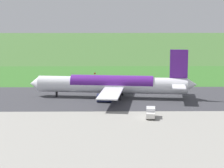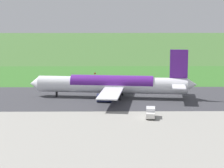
# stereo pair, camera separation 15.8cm
# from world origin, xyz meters

# --- Properties ---
(ground_plane) EXTENTS (800.00, 800.00, 0.00)m
(ground_plane) POSITION_xyz_m (0.00, 0.00, 0.00)
(ground_plane) COLOR #3D662D
(runway_asphalt) EXTENTS (600.00, 40.02, 0.06)m
(runway_asphalt) POSITION_xyz_m (0.00, 0.00, 0.03)
(runway_asphalt) COLOR #38383D
(runway_asphalt) RESTS_ON ground
(apron_concrete) EXTENTS (440.00, 110.00, 0.05)m
(apron_concrete) POSITION_xyz_m (0.00, 57.19, 0.03)
(apron_concrete) COLOR gray
(apron_concrete) RESTS_ON ground
(grass_verge_foreground) EXTENTS (600.00, 80.00, 0.04)m
(grass_verge_foreground) POSITION_xyz_m (0.00, -41.02, 0.02)
(grass_verge_foreground) COLOR #346B27
(grass_verge_foreground) RESTS_ON ground
(airliner_main) EXTENTS (54.11, 44.41, 15.88)m
(airliner_main) POSITION_xyz_m (-12.49, 0.05, 4.35)
(airliner_main) COLOR white
(airliner_main) RESTS_ON ground
(service_truck_baggage) EXTENTS (2.81, 5.99, 2.65)m
(service_truck_baggage) POSITION_xyz_m (-21.92, 27.51, 1.40)
(service_truck_baggage) COLOR silver
(service_truck_baggage) RESTS_ON ground
(no_stopping_sign) EXTENTS (0.60, 0.10, 2.22)m
(no_stopping_sign) POSITION_xyz_m (-5.59, -42.49, 1.33)
(no_stopping_sign) COLOR slate
(no_stopping_sign) RESTS_ON ground
(traffic_cone_orange) EXTENTS (0.40, 0.40, 0.55)m
(traffic_cone_orange) POSITION_xyz_m (-1.80, -44.99, 0.28)
(traffic_cone_orange) COLOR orange
(traffic_cone_orange) RESTS_ON ground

